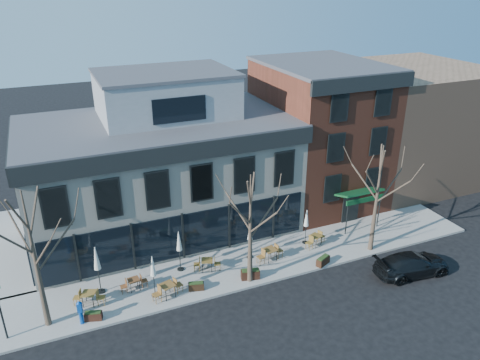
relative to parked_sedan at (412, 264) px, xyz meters
name	(u,v)px	position (x,y,z in m)	size (l,w,h in m)	color
ground	(184,260)	(-12.67, 7.08, -0.71)	(120.00, 120.00, 0.00)	black
sidewalk_front	(242,265)	(-9.42, 4.93, -0.63)	(33.50, 4.70, 0.15)	gray
corner_building	(161,167)	(-12.60, 12.15, 4.02)	(18.39, 10.39, 11.10)	silver
red_brick_building	(318,133)	(0.33, 12.06, 4.93)	(8.20, 11.78, 11.18)	brown
bg_building	(407,123)	(10.33, 13.08, 4.29)	(12.00, 12.00, 10.00)	#8C664C
tree_corner	(35,259)	(-21.16, 3.88, 3.54)	(3.93, 3.98, 7.92)	#382B21
tree_mid	(250,228)	(-9.66, 3.18, 3.09)	(3.50, 3.55, 7.04)	#382B21
tree_right	(377,198)	(-0.66, 3.18, 3.31)	(3.72, 3.77, 7.48)	#382B21
sign_pole	(0,308)	(-23.17, 3.58, 1.37)	(0.50, 0.10, 3.40)	black
parked_sedan	(412,264)	(0.00, 0.00, 0.00)	(1.98, 4.86, 1.41)	black
call_box	(80,312)	(-19.51, 3.22, 0.22)	(0.30, 0.29, 1.46)	#0B4097
cafe_set_0	(89,297)	(-18.92, 4.69, -0.07)	(1.84, 1.12, 0.95)	brown
cafe_set_1	(134,283)	(-16.33, 5.05, -0.11)	(1.66, 0.71, 0.87)	brown
cafe_set_2	(168,289)	(-14.67, 3.61, -0.03)	(1.98, 1.00, 1.01)	brown
cafe_set_3	(207,264)	(-11.69, 5.22, -0.08)	(1.78, 1.01, 0.92)	brown
cafe_set_4	(270,253)	(-7.57, 4.65, -0.03)	(1.99, 0.90, 1.02)	brown
cafe_set_5	(315,239)	(-3.88, 5.07, -0.07)	(1.82, 1.03, 0.94)	brown
umbrella_0	(97,261)	(-18.19, 5.60, 1.61)	(0.49, 0.49, 3.08)	black
umbrella_1	(153,268)	(-15.34, 4.00, 1.35)	(0.43, 0.43, 2.69)	black
umbrella_2	(179,243)	(-13.23, 5.93, 1.40)	(0.44, 0.44, 2.77)	black
umbrella_3	(250,233)	(-8.64, 5.46, 1.28)	(0.42, 0.42, 2.61)	black
umbrella_4	(306,220)	(-4.35, 5.62, 1.26)	(0.41, 0.41, 2.57)	black
planter_0	(93,316)	(-18.90, 3.27, -0.30)	(0.99, 0.63, 0.52)	black
planter_1	(196,286)	(-12.97, 3.58, -0.30)	(0.98, 0.59, 0.51)	black
planter_2	(250,274)	(-9.56, 3.34, -0.24)	(1.22, 0.72, 0.64)	black
planter_3	(323,261)	(-4.64, 2.88, -0.27)	(1.09, 0.78, 0.57)	black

